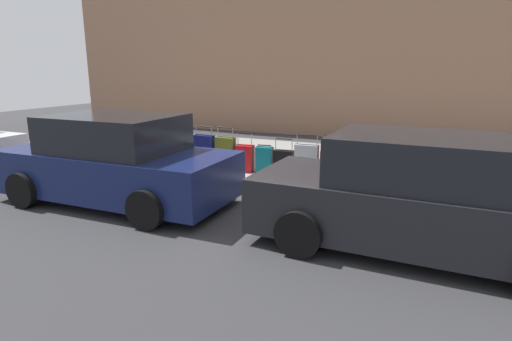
{
  "coord_description": "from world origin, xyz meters",
  "views": [
    {
      "loc": [
        -3.06,
        7.63,
        2.44
      ],
      "look_at": [
        0.25,
        0.24,
        0.46
      ],
      "focal_mm": 29.53,
      "sensor_mm": 36.0,
      "label": 1
    }
  ],
  "objects_px": {
    "suitcase_maroon_4": "(333,166)",
    "parked_car_charcoal_0": "(421,198)",
    "fire_hydrant": "(160,147)",
    "suitcase_navy_10": "(205,151)",
    "suitcase_teal_0": "(435,176)",
    "suitcase_olive_2": "(384,167)",
    "suitcase_silver_5": "(306,162)",
    "parked_car_navy_1": "(117,162)",
    "suitcase_red_8": "(245,158)",
    "suitcase_red_1": "(409,171)",
    "suitcase_maroon_11": "(185,153)",
    "suitcase_navy_3": "(360,166)",
    "suitcase_olive_9": "(226,153)",
    "bollard_post": "(134,143)",
    "suitcase_black_6": "(284,163)",
    "suitcase_teal_7": "(264,160)"
  },
  "relations": [
    {
      "from": "suitcase_navy_10",
      "to": "suitcase_maroon_11",
      "type": "distance_m",
      "value": 0.54
    },
    {
      "from": "suitcase_teal_0",
      "to": "suitcase_olive_2",
      "type": "relative_size",
      "value": 0.64
    },
    {
      "from": "suitcase_navy_10",
      "to": "parked_car_charcoal_0",
      "type": "relative_size",
      "value": 0.22
    },
    {
      "from": "fire_hydrant",
      "to": "suitcase_navy_10",
      "type": "bearing_deg",
      "value": 178.5
    },
    {
      "from": "suitcase_red_1",
      "to": "suitcase_silver_5",
      "type": "distance_m",
      "value": 2.04
    },
    {
      "from": "suitcase_olive_2",
      "to": "suitcase_navy_10",
      "type": "xyz_separation_m",
      "value": [
        4.08,
        0.07,
        -0.0
      ]
    },
    {
      "from": "suitcase_red_8",
      "to": "suitcase_maroon_11",
      "type": "relative_size",
      "value": 1.12
    },
    {
      "from": "suitcase_olive_2",
      "to": "suitcase_black_6",
      "type": "distance_m",
      "value": 2.11
    },
    {
      "from": "suitcase_olive_9",
      "to": "suitcase_maroon_11",
      "type": "relative_size",
      "value": 1.25
    },
    {
      "from": "suitcase_red_1",
      "to": "suitcase_red_8",
      "type": "xyz_separation_m",
      "value": [
        3.51,
        0.0,
        -0.05
      ]
    },
    {
      "from": "suitcase_teal_0",
      "to": "parked_car_charcoal_0",
      "type": "xyz_separation_m",
      "value": [
        0.12,
        2.6,
        0.3
      ]
    },
    {
      "from": "suitcase_olive_9",
      "to": "parked_car_navy_1",
      "type": "distance_m",
      "value": 2.73
    },
    {
      "from": "suitcase_olive_2",
      "to": "suitcase_teal_7",
      "type": "xyz_separation_m",
      "value": [
        2.58,
        -0.02,
        -0.09
      ]
    },
    {
      "from": "suitcase_olive_9",
      "to": "suitcase_maroon_11",
      "type": "distance_m",
      "value": 1.09
    },
    {
      "from": "suitcase_silver_5",
      "to": "fire_hydrant",
      "type": "height_order",
      "value": "suitcase_silver_5"
    },
    {
      "from": "suitcase_red_1",
      "to": "parked_car_navy_1",
      "type": "relative_size",
      "value": 0.22
    },
    {
      "from": "suitcase_teal_0",
      "to": "suitcase_silver_5",
      "type": "bearing_deg",
      "value": 1.73
    },
    {
      "from": "suitcase_silver_5",
      "to": "parked_car_navy_1",
      "type": "distance_m",
      "value": 3.8
    },
    {
      "from": "suitcase_navy_10",
      "to": "fire_hydrant",
      "type": "xyz_separation_m",
      "value": [
        1.31,
        -0.03,
        0.01
      ]
    },
    {
      "from": "suitcase_teal_7",
      "to": "suitcase_navy_10",
      "type": "bearing_deg",
      "value": 3.49
    },
    {
      "from": "suitcase_navy_3",
      "to": "suitcase_silver_5",
      "type": "relative_size",
      "value": 1.04
    },
    {
      "from": "suitcase_black_6",
      "to": "bollard_post",
      "type": "xyz_separation_m",
      "value": [
        3.94,
        0.15,
        0.18
      ]
    },
    {
      "from": "suitcase_navy_3",
      "to": "fire_hydrant",
      "type": "relative_size",
      "value": 1.31
    },
    {
      "from": "suitcase_red_1",
      "to": "suitcase_silver_5",
      "type": "xyz_separation_m",
      "value": [
        2.04,
        0.05,
        0.01
      ]
    },
    {
      "from": "suitcase_red_1",
      "to": "fire_hydrant",
      "type": "bearing_deg",
      "value": -0.06
    },
    {
      "from": "suitcase_navy_3",
      "to": "parked_car_navy_1",
      "type": "bearing_deg",
      "value": 33.56
    },
    {
      "from": "suitcase_navy_3",
      "to": "suitcase_red_8",
      "type": "distance_m",
      "value": 2.57
    },
    {
      "from": "suitcase_red_1",
      "to": "bollard_post",
      "type": "bearing_deg",
      "value": 1.27
    },
    {
      "from": "suitcase_maroon_4",
      "to": "parked_car_charcoal_0",
      "type": "height_order",
      "value": "parked_car_charcoal_0"
    },
    {
      "from": "suitcase_red_1",
      "to": "bollard_post",
      "type": "relative_size",
      "value": 1.03
    },
    {
      "from": "suitcase_navy_3",
      "to": "suitcase_red_8",
      "type": "height_order",
      "value": "suitcase_navy_3"
    },
    {
      "from": "suitcase_silver_5",
      "to": "parked_car_charcoal_0",
      "type": "relative_size",
      "value": 0.21
    },
    {
      "from": "suitcase_red_8",
      "to": "parked_car_navy_1",
      "type": "bearing_deg",
      "value": 62.08
    },
    {
      "from": "suitcase_olive_2",
      "to": "bollard_post",
      "type": "relative_size",
      "value": 1.13
    },
    {
      "from": "suitcase_red_8",
      "to": "parked_car_navy_1",
      "type": "distance_m",
      "value": 2.93
    },
    {
      "from": "suitcase_black_6",
      "to": "fire_hydrant",
      "type": "bearing_deg",
      "value": 0.03
    },
    {
      "from": "suitcase_silver_5",
      "to": "suitcase_navy_3",
      "type": "bearing_deg",
      "value": -175.54
    },
    {
      "from": "suitcase_olive_2",
      "to": "parked_car_navy_1",
      "type": "distance_m",
      "value": 5.12
    },
    {
      "from": "suitcase_navy_3",
      "to": "suitcase_olive_9",
      "type": "relative_size",
      "value": 0.99
    },
    {
      "from": "suitcase_teal_0",
      "to": "suitcase_silver_5",
      "type": "relative_size",
      "value": 0.7
    },
    {
      "from": "suitcase_maroon_4",
      "to": "suitcase_black_6",
      "type": "distance_m",
      "value": 1.11
    },
    {
      "from": "fire_hydrant",
      "to": "suitcase_olive_9",
      "type": "bearing_deg",
      "value": 179.91
    },
    {
      "from": "suitcase_olive_2",
      "to": "suitcase_navy_3",
      "type": "xyz_separation_m",
      "value": [
        0.47,
        0.01,
        -0.03
      ]
    },
    {
      "from": "suitcase_teal_7",
      "to": "bollard_post",
      "type": "bearing_deg",
      "value": 3.42
    },
    {
      "from": "suitcase_maroon_4",
      "to": "parked_car_navy_1",
      "type": "bearing_deg",
      "value": 36.59
    },
    {
      "from": "suitcase_navy_10",
      "to": "suitcase_maroon_11",
      "type": "bearing_deg",
      "value": 0.53
    },
    {
      "from": "suitcase_maroon_4",
      "to": "suitcase_olive_2",
      "type": "bearing_deg",
      "value": -174.95
    },
    {
      "from": "suitcase_red_1",
      "to": "bollard_post",
      "type": "height_order",
      "value": "suitcase_red_1"
    },
    {
      "from": "suitcase_olive_9",
      "to": "bollard_post",
      "type": "bearing_deg",
      "value": 3.34
    },
    {
      "from": "suitcase_teal_0",
      "to": "suitcase_navy_10",
      "type": "distance_m",
      "value": 5.02
    }
  ]
}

